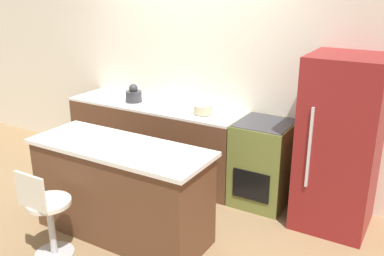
{
  "coord_description": "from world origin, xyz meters",
  "views": [
    {
      "loc": [
        2.6,
        -3.76,
        2.35
      ],
      "look_at": [
        0.57,
        -0.31,
        0.97
      ],
      "focal_mm": 40.0,
      "sensor_mm": 36.0,
      "label": 1
    }
  ],
  "objects_px": {
    "refrigerator": "(340,144)",
    "mixing_bowl": "(203,109)",
    "oven_range": "(263,163)",
    "kettle": "(134,95)",
    "stool_chair": "(47,216)"
  },
  "relations": [
    {
      "from": "refrigerator",
      "to": "mixing_bowl",
      "type": "xyz_separation_m",
      "value": [
        -1.51,
        0.0,
        0.12
      ]
    },
    {
      "from": "oven_range",
      "to": "mixing_bowl",
      "type": "height_order",
      "value": "mixing_bowl"
    },
    {
      "from": "kettle",
      "to": "refrigerator",
      "type": "bearing_deg",
      "value": -0.04
    },
    {
      "from": "stool_chair",
      "to": "mixing_bowl",
      "type": "relative_size",
      "value": 4.0
    },
    {
      "from": "refrigerator",
      "to": "kettle",
      "type": "distance_m",
      "value": 2.5
    },
    {
      "from": "stool_chair",
      "to": "kettle",
      "type": "distance_m",
      "value": 2.03
    },
    {
      "from": "mixing_bowl",
      "to": "refrigerator",
      "type": "bearing_deg",
      "value": -0.06
    },
    {
      "from": "oven_range",
      "to": "refrigerator",
      "type": "height_order",
      "value": "refrigerator"
    },
    {
      "from": "kettle",
      "to": "mixing_bowl",
      "type": "distance_m",
      "value": 0.98
    },
    {
      "from": "oven_range",
      "to": "refrigerator",
      "type": "relative_size",
      "value": 0.54
    },
    {
      "from": "kettle",
      "to": "mixing_bowl",
      "type": "relative_size",
      "value": 1.04
    },
    {
      "from": "mixing_bowl",
      "to": "stool_chair",
      "type": "bearing_deg",
      "value": -105.01
    },
    {
      "from": "oven_range",
      "to": "stool_chair",
      "type": "xyz_separation_m",
      "value": [
        -1.23,
        -1.92,
        -0.05
      ]
    },
    {
      "from": "oven_range",
      "to": "refrigerator",
      "type": "bearing_deg",
      "value": -3.52
    },
    {
      "from": "stool_chair",
      "to": "mixing_bowl",
      "type": "xyz_separation_m",
      "value": [
        0.5,
        1.87,
        0.57
      ]
    }
  ]
}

